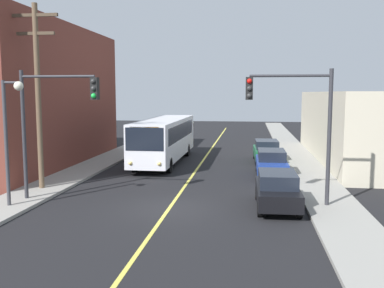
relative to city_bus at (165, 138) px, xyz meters
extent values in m
plane|color=black|center=(2.70, -12.62, -1.82)|extent=(120.00, 120.00, 0.00)
cube|color=gray|center=(-4.55, -2.62, -1.74)|extent=(2.50, 90.00, 0.15)
cube|color=gray|center=(9.95, -2.62, -1.74)|extent=(2.50, 90.00, 0.15)
cube|color=#D8CC4C|center=(2.70, 2.38, -1.81)|extent=(0.16, 60.00, 0.01)
cube|color=brown|center=(-10.80, -2.24, 3.06)|extent=(10.00, 18.02, 9.76)
cube|color=black|center=(-5.84, -2.24, -0.22)|extent=(0.06, 12.62, 1.30)
cube|color=black|center=(-5.84, -2.24, 2.98)|extent=(0.06, 12.62, 1.30)
cube|color=black|center=(-5.84, -2.24, 6.18)|extent=(0.06, 12.62, 1.30)
cube|color=black|center=(11.24, 2.83, -0.22)|extent=(0.06, 14.00, 1.30)
cube|color=silver|center=(0.00, 0.01, 0.01)|extent=(2.64, 12.02, 2.75)
cube|color=black|center=(-0.05, -5.97, 0.53)|extent=(2.35, 0.10, 1.40)
cube|color=black|center=(0.05, 5.99, 0.63)|extent=(2.30, 0.10, 1.10)
cube|color=black|center=(-1.25, 0.02, 0.53)|extent=(0.14, 10.20, 1.10)
cube|color=black|center=(1.26, 0.00, 0.53)|extent=(0.14, 10.20, 1.10)
cube|color=orange|center=(-0.05, -5.96, 1.13)|extent=(1.79, 0.07, 0.30)
sphere|color=#F9D872|center=(-0.94, -6.00, -0.92)|extent=(0.24, 0.24, 0.24)
sphere|color=#F9D872|center=(0.85, -6.01, -0.92)|extent=(0.24, 0.24, 0.24)
cylinder|color=black|center=(-1.16, -4.18, -1.32)|extent=(0.31, 1.00, 1.00)
cylinder|color=black|center=(1.09, -4.20, -1.32)|extent=(0.31, 1.00, 1.00)
cylinder|color=black|center=(-1.10, 3.52, -1.32)|extent=(0.31, 1.00, 1.00)
cylinder|color=black|center=(1.15, 3.50, -1.32)|extent=(0.31, 1.00, 1.00)
cube|color=black|center=(7.45, -11.91, -1.15)|extent=(1.87, 4.43, 0.70)
cube|color=black|center=(7.45, -11.91, -0.50)|extent=(1.66, 2.49, 0.60)
cylinder|color=black|center=(6.67, -13.43, -1.50)|extent=(0.23, 0.64, 0.64)
cylinder|color=black|center=(8.27, -13.40, -1.50)|extent=(0.23, 0.64, 0.64)
cylinder|color=black|center=(6.62, -10.43, -1.50)|extent=(0.23, 0.64, 0.64)
cylinder|color=black|center=(8.22, -10.40, -1.50)|extent=(0.23, 0.64, 0.64)
cube|color=navy|center=(7.54, -4.31, -1.15)|extent=(1.85, 4.42, 0.70)
cube|color=black|center=(7.54, -4.31, -0.50)|extent=(1.65, 2.48, 0.60)
cylinder|color=black|center=(6.75, -5.82, -1.50)|extent=(0.23, 0.64, 0.64)
cylinder|color=black|center=(8.35, -5.80, -1.50)|extent=(0.23, 0.64, 0.64)
cylinder|color=black|center=(6.72, -2.82, -1.50)|extent=(0.23, 0.64, 0.64)
cylinder|color=black|center=(8.32, -2.80, -1.50)|extent=(0.23, 0.64, 0.64)
cube|color=#196038|center=(7.44, 1.31, -1.15)|extent=(1.95, 4.46, 0.70)
cube|color=black|center=(7.44, 1.31, -0.50)|extent=(1.71, 2.52, 0.60)
cylinder|color=black|center=(6.70, -0.22, -1.50)|extent=(0.24, 0.65, 0.64)
cylinder|color=black|center=(8.30, -0.16, -1.50)|extent=(0.24, 0.65, 0.64)
cylinder|color=black|center=(6.59, 2.78, -1.50)|extent=(0.24, 0.65, 0.64)
cylinder|color=black|center=(8.19, 2.83, -1.50)|extent=(0.24, 0.65, 0.64)
cylinder|color=brown|center=(-4.61, -10.00, 3.05)|extent=(0.28, 0.28, 9.44)
cube|color=#4C3D2D|center=(-4.61, -10.00, 7.17)|extent=(2.40, 0.16, 0.16)
cube|color=#4C3D2D|center=(-4.61, -10.00, 6.27)|extent=(2.00, 0.16, 0.16)
cylinder|color=#2D2D33|center=(-4.25, -12.23, 1.33)|extent=(0.18, 0.18, 6.00)
cylinder|color=#2D2D33|center=(-2.50, -12.23, 4.03)|extent=(3.50, 0.12, 0.12)
cube|color=black|center=(-0.75, -12.23, 3.48)|extent=(0.32, 0.36, 1.00)
sphere|color=#2D2D2D|center=(-0.75, -12.42, 3.80)|extent=(0.22, 0.22, 0.22)
sphere|color=#2D2D2D|center=(-0.75, -12.42, 3.48)|extent=(0.22, 0.22, 0.22)
sphere|color=green|center=(-0.75, -12.42, 3.16)|extent=(0.22, 0.22, 0.22)
cylinder|color=#2D2D33|center=(9.65, -11.64, 1.33)|extent=(0.18, 0.18, 6.00)
cylinder|color=#2D2D33|center=(7.90, -11.64, 4.03)|extent=(3.50, 0.12, 0.12)
cube|color=black|center=(6.15, -11.64, 3.48)|extent=(0.32, 0.36, 1.00)
sphere|color=red|center=(6.15, -11.83, 3.80)|extent=(0.22, 0.22, 0.22)
sphere|color=#2D2D2D|center=(6.15, -11.83, 3.48)|extent=(0.22, 0.22, 0.22)
sphere|color=#2D2D2D|center=(6.15, -11.83, 3.16)|extent=(0.22, 0.22, 0.22)
cylinder|color=#38383D|center=(-4.35, -13.58, 1.08)|extent=(0.16, 0.16, 5.50)
cylinder|color=#38383D|center=(-4.00, -13.58, 3.73)|extent=(0.70, 0.10, 0.10)
sphere|color=#EAE5C6|center=(-3.65, -13.58, 3.58)|extent=(0.40, 0.40, 0.40)
camera|label=1|loc=(6.22, -31.19, 3.29)|focal=40.71mm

